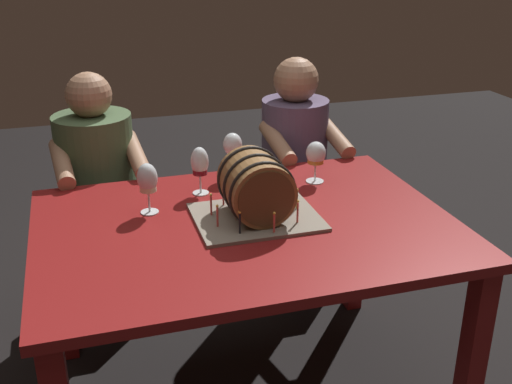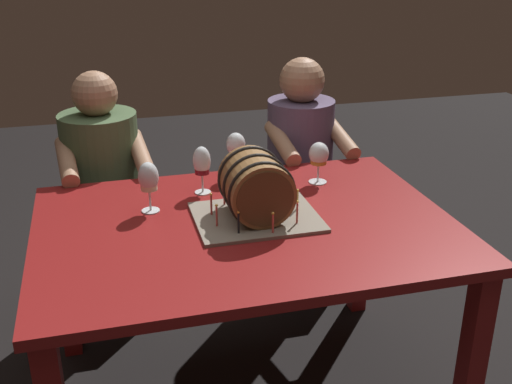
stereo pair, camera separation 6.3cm
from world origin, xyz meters
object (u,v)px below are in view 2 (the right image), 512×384
(dining_table, at_px, (246,247))
(person_seated_left, at_px, (106,207))
(barrel_cake, at_px, (256,190))
(wine_glass_amber, at_px, (319,156))
(wine_glass_empty, at_px, (236,145))
(wine_glass_white, at_px, (149,179))
(wine_glass_red, at_px, (202,163))
(person_seated_right, at_px, (299,188))

(dining_table, relative_size, person_seated_left, 1.26)
(person_seated_left, bearing_deg, barrel_cake, -56.05)
(barrel_cake, relative_size, person_seated_left, 0.38)
(wine_glass_amber, height_order, wine_glass_empty, wine_glass_empty)
(wine_glass_white, relative_size, wine_glass_red, 1.00)
(wine_glass_amber, distance_m, wine_glass_red, 0.46)
(wine_glass_amber, bearing_deg, person_seated_left, 149.83)
(wine_glass_empty, distance_m, wine_glass_red, 0.21)
(dining_table, bearing_deg, wine_glass_red, 107.63)
(barrel_cake, distance_m, person_seated_right, 0.91)
(person_seated_left, bearing_deg, wine_glass_amber, -30.17)
(person_seated_right, bearing_deg, person_seated_left, 179.99)
(barrel_cake, bearing_deg, wine_glass_empty, 86.41)
(wine_glass_red, bearing_deg, person_seated_right, 40.20)
(wine_glass_empty, bearing_deg, person_seated_left, 147.72)
(wine_glass_empty, bearing_deg, barrel_cake, -93.59)
(dining_table, xyz_separation_m, wine_glass_amber, (0.37, 0.28, 0.21))
(wine_glass_red, bearing_deg, dining_table, -72.37)
(wine_glass_red, xyz_separation_m, person_seated_left, (-0.36, 0.47, -0.34))
(wine_glass_amber, bearing_deg, wine_glass_white, -171.02)
(barrel_cake, bearing_deg, wine_glass_white, 155.72)
(barrel_cake, xyz_separation_m, wine_glass_white, (-0.35, 0.16, 0.01))
(wine_glass_amber, relative_size, wine_glass_red, 0.90)
(wine_glass_amber, distance_m, person_seated_right, 0.59)
(wine_glass_red, xyz_separation_m, person_seated_right, (0.55, 0.47, -0.34))
(wine_glass_white, distance_m, person_seated_right, 1.02)
(dining_table, distance_m, barrel_cake, 0.21)
(wine_glass_empty, relative_size, person_seated_right, 0.16)
(wine_glass_empty, bearing_deg, wine_glass_amber, -26.24)
(wine_glass_white, xyz_separation_m, person_seated_left, (-0.15, 0.58, -0.34))
(dining_table, bearing_deg, wine_glass_white, 149.84)
(person_seated_left, bearing_deg, dining_table, -59.07)
(wine_glass_empty, relative_size, person_seated_left, 0.16)
(wine_glass_white, relative_size, person_seated_right, 0.16)
(wine_glass_amber, xyz_separation_m, wine_glass_white, (-0.67, -0.11, 0.01))
(wine_glass_red, relative_size, person_seated_right, 0.16)
(wine_glass_red, bearing_deg, wine_glass_white, -150.49)
(dining_table, xyz_separation_m, person_seated_right, (0.46, 0.76, -0.13))
(dining_table, distance_m, wine_glass_empty, 0.49)
(barrel_cake, height_order, wine_glass_white, barrel_cake)
(wine_glass_empty, bearing_deg, wine_glass_red, -140.47)
(wine_glass_amber, distance_m, wine_glass_empty, 0.33)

